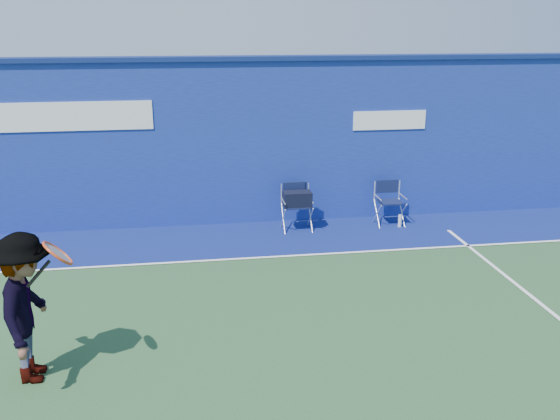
{
  "coord_description": "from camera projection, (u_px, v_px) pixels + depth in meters",
  "views": [
    {
      "loc": [
        -0.08,
        -5.66,
        3.66
      ],
      "look_at": [
        1.16,
        2.6,
        1.0
      ],
      "focal_mm": 38.0,
      "sensor_mm": 36.0,
      "label": 1
    }
  ],
  "objects": [
    {
      "name": "stadium_wall",
      "position": [
        196.0,
        142.0,
        10.88
      ],
      "size": [
        24.0,
        0.5,
        3.08
      ],
      "color": "navy",
      "rests_on": "ground"
    },
    {
      "name": "water_bottle",
      "position": [
        400.0,
        221.0,
        11.03
      ],
      "size": [
        0.07,
        0.07,
        0.24
      ],
      "primitive_type": "cylinder",
      "color": "silver",
      "rests_on": "ground"
    },
    {
      "name": "ground",
      "position": [
        210.0,
        373.0,
        6.46
      ],
      "size": [
        80.0,
        80.0,
        0.0
      ],
      "primitive_type": "plane",
      "color": "#294D29",
      "rests_on": "ground"
    },
    {
      "name": "out_of_bounds_strip",
      "position": [
        201.0,
        242.0,
        10.32
      ],
      "size": [
        24.0,
        1.8,
        0.01
      ],
      "primitive_type": "cube",
      "color": "navy",
      "rests_on": "ground"
    },
    {
      "name": "tennis_player",
      "position": [
        27.0,
        308.0,
        6.15
      ],
      "size": [
        0.91,
        1.08,
        1.64
      ],
      "color": "#EA4738",
      "rests_on": "ground"
    },
    {
      "name": "directors_chair_left",
      "position": [
        297.0,
        211.0,
        10.81
      ],
      "size": [
        0.51,
        0.47,
        0.86
      ],
      "color": "silver",
      "rests_on": "ground"
    },
    {
      "name": "court_lines",
      "position": [
        208.0,
        344.0,
        7.02
      ],
      "size": [
        24.0,
        12.0,
        0.01
      ],
      "color": "white",
      "rests_on": "out_of_bounds_strip"
    },
    {
      "name": "directors_chair_right",
      "position": [
        389.0,
        211.0,
        11.15
      ],
      "size": [
        0.49,
        0.44,
        0.81
      ],
      "color": "silver",
      "rests_on": "ground"
    }
  ]
}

